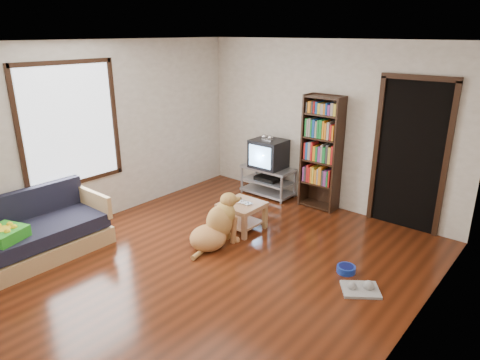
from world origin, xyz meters
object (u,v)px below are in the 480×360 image
Objects in this scene: bookshelf at (322,147)px; dog at (216,227)px; green_cushion at (4,234)px; sofa at (33,238)px; grey_rag at (360,290)px; crt_tv at (269,153)px; laptop at (241,203)px; dog_bowl at (346,269)px; tv_stand at (268,180)px; coffee_table at (242,211)px.

dog is (-0.37, -2.04, -0.73)m from bookshelf.
sofa is (-0.12, 0.37, -0.23)m from green_cushion.
grey_rag is 0.69× the size of crt_tv.
bookshelf is 2.01× the size of dog.
crt_tv is at bearing 58.94° from green_cushion.
dog is at bearing 35.96° from green_cushion.
bookshelf reaches higher than green_cushion.
laptop is 0.32× the size of dog.
dog is at bearing -163.72° from dog_bowl.
bookshelf is (1.80, 4.09, 0.51)m from green_cushion.
coffee_table is (0.53, -1.35, 0.01)m from tv_stand.
bookshelf is 2.20m from dog.
dog_bowl is 2.68m from tv_stand.
tv_stand is 1.20m from bookshelf.
green_cushion is 1.84× the size of dog_bowl.
sofa is 2.73m from coffee_table.
bookshelf is 1.66m from coffee_table.
grey_rag is at bearing -34.18° from tv_stand.
laptop is at bearing 56.31° from sofa.
coffee_table is (-2.00, 0.37, 0.27)m from grey_rag.
tv_stand is at bearing 145.82° from grey_rag.
green_cushion reaches higher than dog_bowl.
dog_bowl is at bearing 34.07° from sofa.
dog is (-1.64, -0.48, 0.23)m from dog_bowl.
laptop is (1.38, 2.62, -0.08)m from green_cushion.
dog is (0.05, -0.60, -0.01)m from coffee_table.
dog_bowl is at bearing -4.02° from coffee_table.
laptop is at bearing 95.33° from dog.
tv_stand reaches higher than coffee_table.
sofa is 2.01× the size of dog.
laptop is 0.59m from dog.
green_cushion is at bearing -113.75° from bookshelf.
green_cushion reaches higher than laptop.
dog_bowl is at bearing -33.36° from tv_stand.
tv_stand is 1.64× the size of coffee_table.
crt_tv is 3.81m from sofa.
coffee_table is (1.38, 2.65, -0.21)m from green_cushion.
crt_tv is 0.32× the size of sofa.
tv_stand is 2.03m from dog.
dog_bowl is 0.24× the size of tv_stand.
dog_bowl is 3.87m from sofa.
green_cushion reaches higher than coffee_table.
green_cushion is 4.01m from dog_bowl.
dog is (-1.94, -0.23, 0.25)m from grey_rag.
tv_stand is at bearing 74.98° from sofa.
green_cushion is 2.96m from laptop.
green_cushion is at bearing -140.56° from dog_bowl.
dog_bowl is 0.12× the size of sofa.
bookshelf reaches higher than dog_bowl.
coffee_table is at bearing 43.40° from green_cushion.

